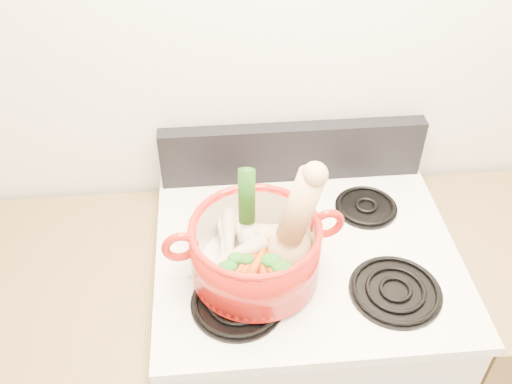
{
  "coord_description": "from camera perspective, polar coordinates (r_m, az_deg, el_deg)",
  "views": [
    {
      "loc": [
        -0.22,
        0.4,
        2.04
      ],
      "look_at": [
        -0.14,
        1.3,
        1.25
      ],
      "focal_mm": 40.0,
      "sensor_mm": 36.0,
      "label": 1
    }
  ],
  "objects": [
    {
      "name": "carrot_2",
      "position": [
        1.34,
        1.44,
        -7.44
      ],
      "size": [
        0.07,
        0.19,
        0.05
      ],
      "primitive_type": "cone",
      "rotation": [
        1.66,
        0.0,
        0.19
      ],
      "color": "#D9450A",
      "rests_on": "dutch_oven"
    },
    {
      "name": "burner_back_left",
      "position": [
        1.57,
        -2.55,
        -2.25
      ],
      "size": [
        0.17,
        0.17,
        0.02
      ],
      "primitive_type": "cylinder",
      "color": "black",
      "rests_on": "cooktop"
    },
    {
      "name": "parsnip_1",
      "position": [
        1.38,
        -3.19,
        -6.09
      ],
      "size": [
        0.09,
        0.21,
        0.06
      ],
      "primitive_type": "cone",
      "rotation": [
        1.66,
        0.0,
        -0.22
      ],
      "color": "beige",
      "rests_on": "dutch_oven"
    },
    {
      "name": "burner_front_left",
      "position": [
        1.37,
        -1.83,
        -10.88
      ],
      "size": [
        0.22,
        0.22,
        0.02
      ],
      "primitive_type": "cylinder",
      "color": "black",
      "rests_on": "cooktop"
    },
    {
      "name": "leek",
      "position": [
        1.32,
        -0.87,
        -2.35
      ],
      "size": [
        0.05,
        0.09,
        0.26
      ],
      "primitive_type": "cylinder",
      "rotation": [
        -0.19,
        0.0,
        -0.12
      ],
      "color": "silver",
      "rests_on": "dutch_oven"
    },
    {
      "name": "control_backsplash",
      "position": [
        1.65,
        3.65,
        4.0
      ],
      "size": [
        0.76,
        0.05,
        0.18
      ],
      "primitive_type": "cube",
      "color": "black",
      "rests_on": "cooktop"
    },
    {
      "name": "parsnip_0",
      "position": [
        1.39,
        -2.89,
        -5.33
      ],
      "size": [
        0.06,
        0.25,
        0.07
      ],
      "primitive_type": "cone",
      "rotation": [
        1.66,
        0.0,
        0.07
      ],
      "color": "beige",
      "rests_on": "dutch_oven"
    },
    {
      "name": "parsnip_2",
      "position": [
        1.4,
        -1.34,
        -4.67
      ],
      "size": [
        0.05,
        0.18,
        0.05
      ],
      "primitive_type": "cone",
      "rotation": [
        1.66,
        0.0,
        0.08
      ],
      "color": "beige",
      "rests_on": "dutch_oven"
    },
    {
      "name": "dutch_oven",
      "position": [
        1.36,
        -0.08,
        -5.86
      ],
      "size": [
        0.35,
        0.35,
        0.15
      ],
      "primitive_type": "cylinder",
      "rotation": [
        0.0,
        0.0,
        0.13
      ],
      "color": "#B4170F",
      "rests_on": "burner_front_left"
    },
    {
      "name": "burner_back_right",
      "position": [
        1.62,
        10.96,
        -1.38
      ],
      "size": [
        0.17,
        0.17,
        0.02
      ],
      "primitive_type": "cylinder",
      "color": "black",
      "rests_on": "cooktop"
    },
    {
      "name": "pot_handle_left",
      "position": [
        1.3,
        -7.6,
        -5.46
      ],
      "size": [
        0.09,
        0.03,
        0.09
      ],
      "primitive_type": "torus",
      "rotation": [
        1.57,
        0.0,
        0.13
      ],
      "color": "#B4170F",
      "rests_on": "dutch_oven"
    },
    {
      "name": "parsnip_3",
      "position": [
        1.35,
        -2.85,
        -6.58
      ],
      "size": [
        0.21,
        0.12,
        0.06
      ],
      "primitive_type": "cone",
      "rotation": [
        1.66,
        0.0,
        -1.19
      ],
      "color": "beige",
      "rests_on": "dutch_oven"
    },
    {
      "name": "parsnip_4",
      "position": [
        1.38,
        -2.69,
        -5.06
      ],
      "size": [
        0.05,
        0.21,
        0.06
      ],
      "primitive_type": "cone",
      "rotation": [
        1.66,
        0.0,
        -0.03
      ],
      "color": "beige",
      "rests_on": "dutch_oven"
    },
    {
      "name": "carrot_4",
      "position": [
        1.34,
        0.22,
        -6.93
      ],
      "size": [
        0.09,
        0.14,
        0.04
      ],
      "primitive_type": "cone",
      "rotation": [
        1.66,
        0.0,
        -0.48
      ],
      "color": "#B85209",
      "rests_on": "dutch_oven"
    },
    {
      "name": "wall_back",
      "position": [
        1.56,
        3.8,
        12.78
      ],
      "size": [
        3.5,
        0.02,
        2.6
      ],
      "primitive_type": "cube",
      "color": "white",
      "rests_on": "floor"
    },
    {
      "name": "carrot_0",
      "position": [
        1.37,
        0.25,
        -7.13
      ],
      "size": [
        0.07,
        0.18,
        0.05
      ],
      "primitive_type": "cone",
      "rotation": [
        1.66,
        0.0,
        0.22
      ],
      "color": "#B83609",
      "rests_on": "dutch_oven"
    },
    {
      "name": "cooktop",
      "position": [
        1.51,
        5.06,
        -6.11
      ],
      "size": [
        0.78,
        0.67,
        0.03
      ],
      "primitive_type": "cube",
      "color": "white",
      "rests_on": "stove_body"
    },
    {
      "name": "pot_handle_right",
      "position": [
        1.36,
        7.13,
        -3.16
      ],
      "size": [
        0.09,
        0.03,
        0.09
      ],
      "primitive_type": "torus",
      "rotation": [
        1.57,
        0.0,
        0.13
      ],
      "color": "#B4170F",
      "rests_on": "dutch_oven"
    },
    {
      "name": "squash",
      "position": [
        1.3,
        3.55,
        -2.96
      ],
      "size": [
        0.22,
        0.17,
        0.29
      ],
      "primitive_type": null,
      "rotation": [
        0.0,
        0.29,
        0.35
      ],
      "color": "tan",
      "rests_on": "dutch_oven"
    },
    {
      "name": "carrot_1",
      "position": [
        1.34,
        -1.77,
        -8.4
      ],
      "size": [
        0.09,
        0.15,
        0.04
      ],
      "primitive_type": "cone",
      "rotation": [
        1.66,
        0.0,
        -0.43
      ],
      "color": "#C9530A",
      "rests_on": "dutch_oven"
    },
    {
      "name": "ginger",
      "position": [
        1.43,
        0.88,
        -4.28
      ],
      "size": [
        0.1,
        0.08,
        0.05
      ],
      "primitive_type": "ellipsoid",
      "rotation": [
        0.0,
        0.0,
        -0.26
      ],
      "color": "tan",
      "rests_on": "dutch_oven"
    },
    {
      "name": "stove_body",
      "position": [
        1.88,
        4.18,
        -15.98
      ],
      "size": [
        0.76,
        0.65,
        0.92
      ],
      "primitive_type": "cube",
      "color": "silver",
      "rests_on": "floor"
    },
    {
      "name": "carrot_3",
      "position": [
        1.34,
        -0.67,
        -7.32
      ],
      "size": [
        0.09,
        0.12,
        0.04
      ],
      "primitive_type": "cone",
      "rotation": [
        1.66,
        0.0,
        -0.56
      ],
      "color": "#C04609",
      "rests_on": "dutch_oven"
    },
    {
      "name": "burner_front_right",
      "position": [
        1.43,
        13.78,
        -9.5
      ],
      "size": [
        0.22,
        0.22,
        0.02
      ],
      "primitive_type": "cylinder",
      "color": "black",
      "rests_on": "cooktop"
    }
  ]
}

